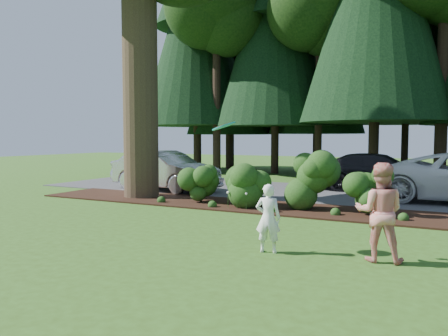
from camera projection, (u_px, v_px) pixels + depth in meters
The scene contains 11 objects.
ground at pixel (207, 226), 10.75m from camera, with size 80.00×80.00×0.00m, color #2F4D16.
mulch_bed at pixel (257, 206), 13.64m from camera, with size 16.00×2.50×0.05m, color black.
driveway at pixel (298, 192), 17.43m from camera, with size 22.00×6.00×0.03m, color #38383A.
shrub_row at pixel (280, 183), 13.14m from camera, with size 6.53×1.60×1.61m.
lily_cluster at pixel (237, 194), 12.99m from camera, with size 0.69×0.09×0.57m.
tree_wall at pixel (352, 7), 24.55m from camera, with size 25.66×12.15×17.09m.
car_silver_wagon at pixel (165, 170), 17.82m from camera, with size 1.69×4.86×1.60m, color silver.
car_dark_suv at pixel (380, 172), 17.56m from camera, with size 2.10×5.17×1.50m, color black.
child at pixel (268, 218), 8.23m from camera, with size 0.48×0.31×1.31m, color white.
adult at pixel (380, 212), 7.64m from camera, with size 0.85×0.66×1.74m, color red.
frisbee at pixel (224, 126), 8.35m from camera, with size 0.47×0.47×0.22m.
Camera 1 is at (5.18, -9.29, 2.17)m, focal length 35.00 mm.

